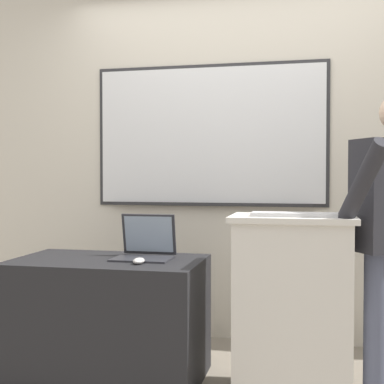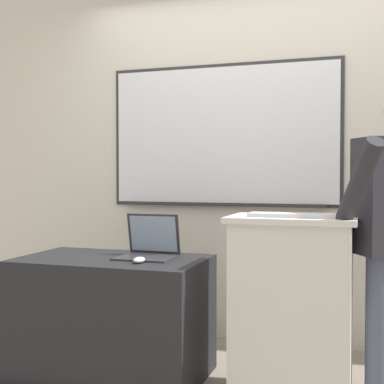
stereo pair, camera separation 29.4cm
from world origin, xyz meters
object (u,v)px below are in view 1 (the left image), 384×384
side_desk (108,319)px  computer_mouse_by_laptop (139,261)px  lectern_podium (292,306)px  laptop (146,244)px  wireless_keyboard (295,214)px

side_desk → computer_mouse_by_laptop: (0.23, -0.13, 0.37)m
side_desk → computer_mouse_by_laptop: size_ratio=10.98×
lectern_podium → computer_mouse_by_laptop: size_ratio=9.73×
lectern_podium → side_desk: size_ratio=0.89×
side_desk → laptop: laptop is taller
lectern_podium → wireless_keyboard: 0.50m
side_desk → laptop: 0.48m
lectern_podium → wireless_keyboard: size_ratio=2.14×
laptop → computer_mouse_by_laptop: laptop is taller
laptop → computer_mouse_by_laptop: size_ratio=3.34×
computer_mouse_by_laptop → wireless_keyboard: bearing=3.2°
lectern_podium → side_desk: bearing=178.6°
side_desk → wireless_keyboard: size_ratio=2.42×
wireless_keyboard → laptop: bearing=168.6°
side_desk → wireless_keyboard: bearing=-4.2°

